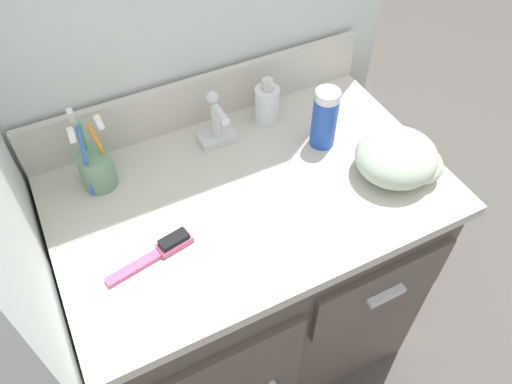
{
  "coord_description": "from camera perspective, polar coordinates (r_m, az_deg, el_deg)",
  "views": [
    {
      "loc": [
        -0.32,
        -0.66,
        1.62
      ],
      "look_at": [
        0.0,
        -0.03,
        0.81
      ],
      "focal_mm": 35.0,
      "sensor_mm": 36.0,
      "label": 1
    }
  ],
  "objects": [
    {
      "name": "backsplash",
      "position": [
        1.25,
        -6.21,
        10.52
      ],
      "size": [
        0.88,
        0.02,
        0.13
      ],
      "color": "beige",
      "rests_on": "vanity"
    },
    {
      "name": "sink_faucet",
      "position": [
        1.2,
        -4.49,
        7.57
      ],
      "size": [
        0.09,
        0.09,
        0.14
      ],
      "color": "silver",
      "rests_on": "vanity"
    },
    {
      "name": "hairbrush",
      "position": [
        1.02,
        -10.74,
        -6.56
      ],
      "size": [
        0.19,
        0.06,
        0.03
      ],
      "rotation": [
        0.0,
        0.0,
        0.19
      ],
      "color": "#C1517F",
      "rests_on": "vanity"
    },
    {
      "name": "vanity",
      "position": [
        1.41,
        -0.5,
        -9.85
      ],
      "size": [
        0.88,
        0.57,
        0.79
      ],
      "color": "brown",
      "rests_on": "ground_plane"
    },
    {
      "name": "shaving_cream_can",
      "position": [
        1.18,
        7.85,
        8.32
      ],
      "size": [
        0.06,
        0.06,
        0.15
      ],
      "color": "#234CB2",
      "rests_on": "vanity"
    },
    {
      "name": "hand_towel",
      "position": [
        1.16,
        16.24,
        3.74
      ],
      "size": [
        0.19,
        0.18,
        0.1
      ],
      "color": "#A8BCA3",
      "rests_on": "vanity"
    },
    {
      "name": "toothbrush_cup",
      "position": [
        1.14,
        -17.8,
        2.68
      ],
      "size": [
        0.08,
        0.1,
        0.2
      ],
      "color": "gray",
      "rests_on": "vanity"
    },
    {
      "name": "ground_plane",
      "position": [
        1.78,
        -0.42,
        -16.63
      ],
      "size": [
        6.0,
        6.0,
        0.0
      ],
      "primitive_type": "plane",
      "color": "#4C4742"
    },
    {
      "name": "soap_dispenser",
      "position": [
        1.25,
        1.26,
        10.1
      ],
      "size": [
        0.06,
        0.06,
        0.13
      ],
      "color": "white",
      "rests_on": "vanity"
    }
  ]
}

